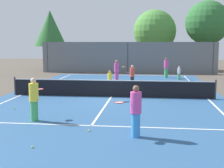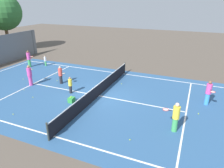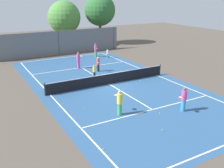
% 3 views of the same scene
% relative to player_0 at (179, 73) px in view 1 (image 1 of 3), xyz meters
% --- Properties ---
extents(ground_plane, '(80.00, 80.00, 0.00)m').
position_rel_player_0_xyz_m(ground_plane, '(-4.72, -8.97, -0.59)').
color(ground_plane, brown).
extents(court_surface, '(13.00, 25.00, 0.01)m').
position_rel_player_0_xyz_m(court_surface, '(-4.72, -8.97, -0.59)').
color(court_surface, '#2D5684').
rests_on(court_surface, ground_plane).
extents(tennis_net, '(11.90, 0.10, 1.10)m').
position_rel_player_0_xyz_m(tennis_net, '(-4.72, -8.97, -0.08)').
color(tennis_net, '#333833').
rests_on(tennis_net, ground_plane).
extents(perimeter_fence, '(18.00, 0.12, 3.20)m').
position_rel_player_0_xyz_m(perimeter_fence, '(-4.72, 5.03, 1.01)').
color(perimeter_fence, slate).
rests_on(perimeter_fence, ground_plane).
extents(tree_0, '(3.67, 3.67, 6.79)m').
position_rel_player_0_xyz_m(tree_0, '(-13.89, 8.29, 4.13)').
color(tree_0, brown).
rests_on(tree_0, ground_plane).
extents(tree_1, '(4.96, 4.96, 6.93)m').
position_rel_player_0_xyz_m(tree_1, '(-1.94, 10.17, 3.85)').
color(tree_1, brown).
rests_on(tree_1, ground_plane).
extents(tree_2, '(4.93, 4.93, 7.82)m').
position_rel_player_0_xyz_m(tree_2, '(3.90, 9.69, 4.75)').
color(tree_2, brown).
rests_on(tree_2, ground_plane).
extents(player_0, '(0.25, 0.25, 1.15)m').
position_rel_player_0_xyz_m(player_0, '(0.00, 0.00, 0.00)').
color(player_0, '#3FA559').
rests_on(player_0, ground_plane).
extents(player_1, '(0.91, 0.75, 1.79)m').
position_rel_player_0_xyz_m(player_1, '(-5.07, -2.61, 0.34)').
color(player_1, '#D14799').
rests_on(player_1, ground_plane).
extents(player_2, '(0.63, 0.90, 1.58)m').
position_rel_player_0_xyz_m(player_2, '(-3.74, -4.80, 0.23)').
color(player_2, '#232328').
rests_on(player_2, ground_plane).
extents(player_3, '(0.40, 0.95, 1.77)m').
position_rel_player_0_xyz_m(player_3, '(-7.17, -14.89, 0.32)').
color(player_3, '#3FA559').
rests_on(player_3, ground_plane).
extents(player_4, '(0.95, 0.62, 1.77)m').
position_rel_player_0_xyz_m(player_4, '(-2.99, -16.58, 0.33)').
color(player_4, '#388CD8').
rests_on(player_4, ground_plane).
extents(player_5, '(0.29, 0.29, 1.35)m').
position_rel_player_0_xyz_m(player_5, '(-5.10, -6.69, 0.10)').
color(player_5, '#232328').
rests_on(player_5, ground_plane).
extents(player_6, '(0.52, 0.97, 1.81)m').
position_rel_player_0_xyz_m(player_6, '(-1.02, 1.33, 0.34)').
color(player_6, '#3FA559').
rests_on(player_6, ground_plane).
extents(ball_crate, '(0.45, 0.38, 0.43)m').
position_rel_player_0_xyz_m(ball_crate, '(-6.42, -7.61, -0.41)').
color(ball_crate, green).
rests_on(ball_crate, ground_plane).
extents(tennis_ball_0, '(0.07, 0.07, 0.07)m').
position_rel_player_0_xyz_m(tennis_ball_0, '(-9.38, -5.13, -0.56)').
color(tennis_ball_0, '#CCE533').
rests_on(tennis_ball_0, ground_plane).
extents(tennis_ball_2, '(0.07, 0.07, 0.07)m').
position_rel_player_0_xyz_m(tennis_ball_2, '(-6.05, -18.05, -0.56)').
color(tennis_ball_2, '#CCE533').
rests_on(tennis_ball_2, ground_plane).
extents(tennis_ball_3, '(0.07, 0.07, 0.07)m').
position_rel_player_0_xyz_m(tennis_ball_3, '(-1.80, -9.74, -0.56)').
color(tennis_ball_3, '#CCE533').
rests_on(tennis_ball_3, ground_plane).
extents(tennis_ball_4, '(0.07, 0.07, 0.07)m').
position_rel_player_0_xyz_m(tennis_ball_4, '(-4.26, -0.88, -0.56)').
color(tennis_ball_4, '#CCE533').
rests_on(tennis_ball_4, ground_plane).
extents(tennis_ball_5, '(0.07, 0.07, 0.07)m').
position_rel_player_0_xyz_m(tennis_ball_5, '(-9.00, -2.26, -0.56)').
color(tennis_ball_5, '#CCE533').
rests_on(tennis_ball_5, ground_plane).
extents(tennis_ball_6, '(0.07, 0.07, 0.07)m').
position_rel_player_0_xyz_m(tennis_ball_6, '(-6.15, -2.84, -0.56)').
color(tennis_ball_6, '#CCE533').
rests_on(tennis_ball_6, ground_plane).
extents(tennis_ball_7, '(0.07, 0.07, 0.07)m').
position_rel_player_0_xyz_m(tennis_ball_7, '(-1.95, -2.89, -0.56)').
color(tennis_ball_7, '#CCE533').
rests_on(tennis_ball_7, ground_plane).
extents(tennis_ball_8, '(0.07, 0.07, 0.07)m').
position_rel_player_0_xyz_m(tennis_ball_8, '(-8.93, -12.87, -0.56)').
color(tennis_ball_8, '#CCE533').
rests_on(tennis_ball_8, ground_plane).
extents(tennis_ball_9, '(0.07, 0.07, 0.07)m').
position_rel_player_0_xyz_m(tennis_ball_9, '(-4.68, -16.12, -0.56)').
color(tennis_ball_9, '#CCE533').
rests_on(tennis_ball_9, ground_plane).
extents(tennis_ball_10, '(0.07, 0.07, 0.07)m').
position_rel_player_0_xyz_m(tennis_ball_10, '(-6.94, -4.50, -0.56)').
color(tennis_ball_10, '#CCE533').
rests_on(tennis_ball_10, ground_plane).
extents(tennis_ball_12, '(0.07, 0.07, 0.07)m').
position_rel_player_0_xyz_m(tennis_ball_12, '(-3.40, -4.10, -0.56)').
color(tennis_ball_12, '#CCE533').
rests_on(tennis_ball_12, ground_plane).
extents(tennis_ball_13, '(0.07, 0.07, 0.07)m').
position_rel_player_0_xyz_m(tennis_ball_13, '(-4.85, -4.11, -0.56)').
color(tennis_ball_13, '#CCE533').
rests_on(tennis_ball_13, ground_plane).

